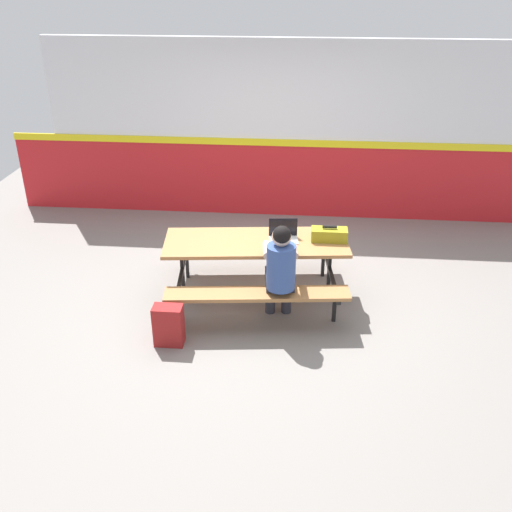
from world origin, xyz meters
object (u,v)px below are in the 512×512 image
picnic_table_main (256,254)px  toolbox_grey (329,235)px  student_nearer (281,267)px  backpack_dark (169,325)px  laptop_silver (283,235)px

picnic_table_main → toolbox_grey: 0.85m
student_nearer → toolbox_grey: bearing=50.2°
student_nearer → backpack_dark: size_ratio=2.74×
toolbox_grey → picnic_table_main: bearing=-173.9°
toolbox_grey → backpack_dark: (-1.62, -1.06, -0.60)m
picnic_table_main → backpack_dark: (-0.81, -0.97, -0.36)m
picnic_table_main → laptop_silver: bearing=13.1°
backpack_dark → picnic_table_main: bearing=50.2°
student_nearer → backpack_dark: 1.29m
picnic_table_main → toolbox_grey: (0.81, 0.09, 0.23)m
student_nearer → toolbox_grey: student_nearer is taller
laptop_silver → toolbox_grey: bearing=1.9°
picnic_table_main → toolbox_grey: bearing=6.1°
laptop_silver → toolbox_grey: size_ratio=0.85×
student_nearer → laptop_silver: student_nearer is taller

